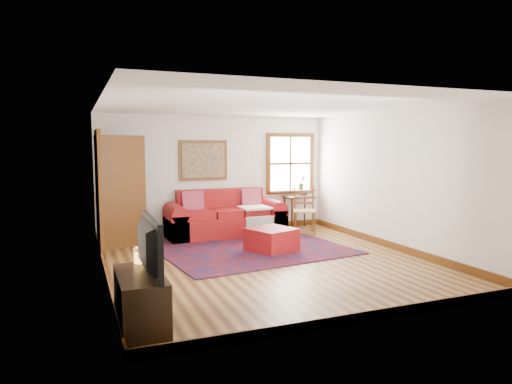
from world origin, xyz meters
name	(u,v)px	position (x,y,z in m)	size (l,w,h in m)	color
ground	(266,261)	(0.00, 0.00, 0.00)	(5.50, 5.50, 0.00)	#492A13
room_envelope	(266,159)	(0.00, 0.02, 1.65)	(5.04, 5.54, 2.52)	silver
window	(292,170)	(1.78, 2.70, 1.31)	(1.18, 0.20, 1.38)	white
doorway	(114,190)	(-2.21, 1.78, 1.07)	(0.89, 1.08, 2.14)	black
framed_artwork	(203,160)	(-0.30, 2.71, 1.55)	(1.05, 0.07, 0.85)	#5F3514
persian_rug	(253,249)	(0.09, 0.85, 0.01)	(3.20, 2.56, 0.02)	#580C10
red_leather_sofa	(225,220)	(0.03, 2.28, 0.31)	(2.41, 1.00, 0.94)	maroon
red_ottoman	(272,240)	(0.36, 0.61, 0.20)	(0.72, 0.72, 0.41)	maroon
side_table	(299,202)	(1.80, 2.39, 0.61)	(0.61, 0.46, 0.74)	black
ladder_back_chair	(304,209)	(1.67, 1.88, 0.53)	(0.58, 0.57, 0.97)	tan
media_cabinet	(141,300)	(-2.26, -1.97, 0.28)	(0.46, 1.02, 0.56)	black
television	(142,246)	(-2.24, -2.00, 0.86)	(1.03, 0.13, 0.59)	black
candle_hurricane	(139,256)	(-2.21, -1.53, 0.65)	(0.12, 0.12, 0.18)	silver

